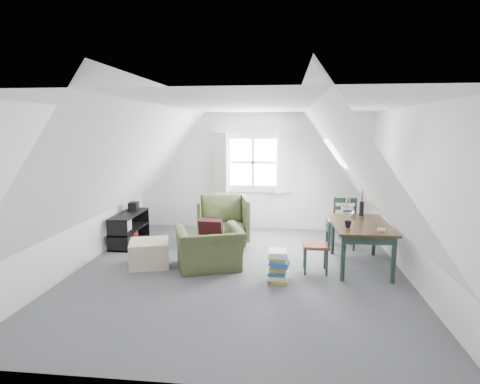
# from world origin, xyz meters

# --- Properties ---
(floor) EXTENTS (5.50, 5.50, 0.00)m
(floor) POSITION_xyz_m (0.00, 0.00, 0.00)
(floor) COLOR #4F4F54
(floor) RESTS_ON ground
(ceiling) EXTENTS (5.50, 5.50, 0.00)m
(ceiling) POSITION_xyz_m (0.00, 0.00, 2.50)
(ceiling) COLOR white
(ceiling) RESTS_ON wall_back
(wall_back) EXTENTS (5.00, 0.00, 5.00)m
(wall_back) POSITION_xyz_m (0.00, 2.75, 1.25)
(wall_back) COLOR silver
(wall_back) RESTS_ON ground
(wall_front) EXTENTS (5.00, 0.00, 5.00)m
(wall_front) POSITION_xyz_m (0.00, -2.75, 1.25)
(wall_front) COLOR silver
(wall_front) RESTS_ON ground
(wall_left) EXTENTS (0.00, 5.50, 5.50)m
(wall_left) POSITION_xyz_m (-2.50, 0.00, 1.25)
(wall_left) COLOR silver
(wall_left) RESTS_ON ground
(wall_right) EXTENTS (0.00, 5.50, 5.50)m
(wall_right) POSITION_xyz_m (2.50, 0.00, 1.25)
(wall_right) COLOR silver
(wall_right) RESTS_ON ground
(slope_left) EXTENTS (3.19, 5.50, 4.48)m
(slope_left) POSITION_xyz_m (-1.55, 0.00, 1.78)
(slope_left) COLOR white
(slope_left) RESTS_ON wall_left
(slope_right) EXTENTS (3.19, 5.50, 4.48)m
(slope_right) POSITION_xyz_m (1.55, 0.00, 1.78)
(slope_right) COLOR white
(slope_right) RESTS_ON wall_right
(dormer_window) EXTENTS (1.71, 0.35, 1.30)m
(dormer_window) POSITION_xyz_m (0.00, 2.68, 1.45)
(dormer_window) COLOR white
(dormer_window) RESTS_ON wall_back
(skylight) EXTENTS (0.35, 0.75, 0.47)m
(skylight) POSITION_xyz_m (1.55, 1.30, 1.75)
(skylight) COLOR white
(skylight) RESTS_ON slope_right
(armchair_near) EXTENTS (1.23, 1.15, 0.65)m
(armchair_near) POSITION_xyz_m (-0.47, 0.13, 0.00)
(armchair_near) COLOR #404829
(armchair_near) RESTS_ON floor
(armchair_far) EXTENTS (1.14, 1.16, 0.89)m
(armchair_far) POSITION_xyz_m (-0.49, 1.56, 0.00)
(armchair_far) COLOR #404829
(armchair_far) RESTS_ON floor
(throw_pillow) EXTENTS (0.38, 0.23, 0.39)m
(throw_pillow) POSITION_xyz_m (-0.47, 0.28, 0.57)
(throw_pillow) COLOR #3D1018
(throw_pillow) RESTS_ON armchair_near
(ottoman) EXTENTS (0.75, 0.75, 0.40)m
(ottoman) POSITION_xyz_m (-1.45, 0.13, 0.20)
(ottoman) COLOR #BDAC91
(ottoman) RESTS_ON floor
(dining_table) EXTENTS (0.85, 1.42, 0.71)m
(dining_table) POSITION_xyz_m (1.88, 0.44, 0.62)
(dining_table) COLOR #301F0F
(dining_table) RESTS_ON floor
(demijohn) EXTENTS (0.21, 0.21, 0.30)m
(demijohn) POSITION_xyz_m (1.73, 0.89, 0.83)
(demijohn) COLOR silver
(demijohn) RESTS_ON dining_table
(vase_twigs) EXTENTS (0.08, 0.09, 0.61)m
(vase_twigs) POSITION_xyz_m (1.98, 0.99, 0.85)
(vase_twigs) COLOR black
(vase_twigs) RESTS_ON dining_table
(cup) EXTENTS (0.13, 0.13, 0.10)m
(cup) POSITION_xyz_m (1.63, 0.14, 0.71)
(cup) COLOR black
(cup) RESTS_ON dining_table
(paper_box) EXTENTS (0.12, 0.09, 0.04)m
(paper_box) POSITION_xyz_m (2.08, -0.01, 0.73)
(paper_box) COLOR white
(paper_box) RESTS_ON dining_table
(dining_chair_far) EXTENTS (0.45, 0.45, 0.97)m
(dining_chair_far) POSITION_xyz_m (1.75, 1.45, 0.50)
(dining_chair_far) COLOR maroon
(dining_chair_far) RESTS_ON floor
(dining_chair_near) EXTENTS (0.39, 0.39, 0.83)m
(dining_chair_near) POSITION_xyz_m (1.20, 0.14, 0.43)
(dining_chair_near) COLOR maroon
(dining_chair_near) RESTS_ON floor
(media_shelf) EXTENTS (0.38, 1.14, 0.58)m
(media_shelf) POSITION_xyz_m (-2.24, 1.26, 0.26)
(media_shelf) COLOR black
(media_shelf) RESTS_ON floor
(electronics_box) EXTENTS (0.19, 0.24, 0.18)m
(electronics_box) POSITION_xyz_m (-2.24, 1.55, 0.66)
(electronics_box) COLOR black
(electronics_box) RESTS_ON media_shelf
(magazine_stack) EXTENTS (0.34, 0.40, 0.45)m
(magazine_stack) POSITION_xyz_m (0.61, -0.31, 0.23)
(magazine_stack) COLOR #B29933
(magazine_stack) RESTS_ON floor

